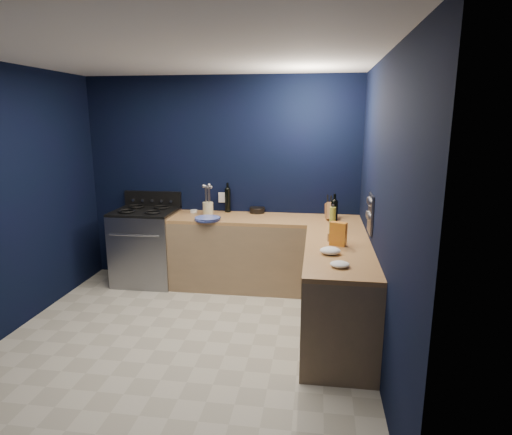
% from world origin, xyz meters
% --- Properties ---
extents(floor, '(3.50, 3.50, 0.02)m').
position_xyz_m(floor, '(0.00, 0.00, -0.01)').
color(floor, '#ADA798').
rests_on(floor, ground).
extents(ceiling, '(3.50, 3.50, 0.02)m').
position_xyz_m(ceiling, '(0.00, 0.00, 2.61)').
color(ceiling, silver).
rests_on(ceiling, ground).
extents(wall_back, '(3.50, 0.02, 2.60)m').
position_xyz_m(wall_back, '(0.00, 1.76, 1.30)').
color(wall_back, black).
rests_on(wall_back, ground).
extents(wall_right, '(0.02, 3.50, 2.60)m').
position_xyz_m(wall_right, '(1.76, 0.00, 1.30)').
color(wall_right, black).
rests_on(wall_right, ground).
extents(wall_left, '(0.02, 3.50, 2.60)m').
position_xyz_m(wall_left, '(-1.76, 0.00, 1.30)').
color(wall_left, black).
rests_on(wall_left, ground).
extents(wall_front, '(3.50, 0.02, 2.60)m').
position_xyz_m(wall_front, '(0.00, -1.76, 1.30)').
color(wall_front, black).
rests_on(wall_front, ground).
extents(cab_back, '(2.30, 0.63, 0.86)m').
position_xyz_m(cab_back, '(0.60, 1.44, 0.43)').
color(cab_back, '#8A6D4D').
rests_on(cab_back, floor).
extents(top_back, '(2.30, 0.63, 0.04)m').
position_xyz_m(top_back, '(0.60, 1.44, 0.88)').
color(top_back, brown).
rests_on(top_back, cab_back).
extents(cab_right, '(0.63, 1.67, 0.86)m').
position_xyz_m(cab_right, '(1.44, 0.29, 0.43)').
color(cab_right, '#8A6D4D').
rests_on(cab_right, floor).
extents(top_right, '(0.63, 1.67, 0.04)m').
position_xyz_m(top_right, '(1.44, 0.29, 0.88)').
color(top_right, brown).
rests_on(top_right, cab_right).
extents(gas_range, '(0.76, 0.66, 0.92)m').
position_xyz_m(gas_range, '(-0.93, 1.42, 0.46)').
color(gas_range, gray).
rests_on(gas_range, floor).
extents(oven_door, '(0.59, 0.02, 0.42)m').
position_xyz_m(oven_door, '(-0.93, 1.10, 0.45)').
color(oven_door, black).
rests_on(oven_door, gas_range).
extents(cooktop, '(0.76, 0.66, 0.03)m').
position_xyz_m(cooktop, '(-0.93, 1.42, 0.94)').
color(cooktop, black).
rests_on(cooktop, gas_range).
extents(backguard, '(0.76, 0.06, 0.20)m').
position_xyz_m(backguard, '(-0.93, 1.72, 1.04)').
color(backguard, black).
rests_on(backguard, gas_range).
extents(spice_panel, '(0.02, 0.28, 0.38)m').
position_xyz_m(spice_panel, '(1.74, 0.55, 1.18)').
color(spice_panel, gray).
rests_on(spice_panel, wall_right).
extents(wall_outlet, '(0.09, 0.02, 0.13)m').
position_xyz_m(wall_outlet, '(0.00, 1.74, 1.08)').
color(wall_outlet, white).
rests_on(wall_outlet, wall_back).
extents(plate_stack, '(0.38, 0.38, 0.04)m').
position_xyz_m(plate_stack, '(-0.06, 1.20, 0.92)').
color(plate_stack, '#4156AF').
rests_on(plate_stack, top_back).
extents(ramekin, '(0.11, 0.11, 0.04)m').
position_xyz_m(ramekin, '(-0.34, 1.59, 0.92)').
color(ramekin, white).
rests_on(ramekin, top_back).
extents(utensil_crock, '(0.17, 0.17, 0.16)m').
position_xyz_m(utensil_crock, '(-0.12, 1.48, 0.98)').
color(utensil_crock, beige).
rests_on(utensil_crock, top_back).
extents(wine_bottle_back, '(0.09, 0.09, 0.30)m').
position_xyz_m(wine_bottle_back, '(0.08, 1.69, 1.05)').
color(wine_bottle_back, black).
rests_on(wine_bottle_back, top_back).
extents(lemon_basket, '(0.23, 0.23, 0.07)m').
position_xyz_m(lemon_basket, '(0.47, 1.69, 0.94)').
color(lemon_basket, black).
rests_on(lemon_basket, top_back).
extents(knife_block, '(0.14, 0.25, 0.25)m').
position_xyz_m(knife_block, '(1.38, 1.46, 1.00)').
color(knife_block, brown).
rests_on(knife_block, top_back).
extents(wine_bottle_right, '(0.10, 0.10, 0.31)m').
position_xyz_m(wine_bottle_right, '(1.41, 1.02, 1.05)').
color(wine_bottle_right, black).
rests_on(wine_bottle_right, top_right).
extents(oil_bottle, '(0.08, 0.08, 0.28)m').
position_xyz_m(oil_bottle, '(1.38, 0.80, 1.04)').
color(oil_bottle, '#A4AD39').
rests_on(oil_bottle, top_right).
extents(spice_jar_near, '(0.07, 0.07, 0.11)m').
position_xyz_m(spice_jar_near, '(1.46, 0.53, 0.95)').
color(spice_jar_near, olive).
rests_on(spice_jar_near, top_right).
extents(spice_jar_far, '(0.05, 0.05, 0.08)m').
position_xyz_m(spice_jar_far, '(1.35, 0.51, 0.94)').
color(spice_jar_far, olive).
rests_on(spice_jar_far, top_right).
extents(crouton_bag, '(0.17, 0.12, 0.23)m').
position_xyz_m(crouton_bag, '(1.43, 0.37, 1.01)').
color(crouton_bag, red).
rests_on(crouton_bag, top_right).
extents(towel_front, '(0.21, 0.19, 0.06)m').
position_xyz_m(towel_front, '(1.35, 0.09, 0.93)').
color(towel_front, white).
rests_on(towel_front, top_right).
extents(towel_end, '(0.18, 0.16, 0.05)m').
position_xyz_m(towel_end, '(1.42, -0.25, 0.92)').
color(towel_end, white).
rests_on(towel_end, top_right).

